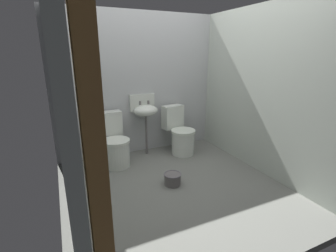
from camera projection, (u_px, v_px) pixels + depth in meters
ground_plane at (178, 186)px, 3.22m from camera, size 2.86×2.96×0.08m
wall_back at (143, 85)px, 4.03m from camera, size 2.86×0.10×2.26m
wall_left at (62, 106)px, 2.45m from camera, size 0.10×2.76×2.26m
wall_right at (256, 90)px, 3.47m from camera, size 0.10×2.76×2.26m
wooden_door_post at (94, 145)px, 1.44m from camera, size 0.13×0.13×2.26m
toilet_left at (115, 144)px, 3.68m from camera, size 0.42×0.61×0.78m
toilet_right at (180, 134)px, 4.12m from camera, size 0.48×0.65×0.78m
sink at (145, 110)px, 3.94m from camera, size 0.42×0.35×0.99m
bucket at (173, 179)px, 3.17m from camera, size 0.23×0.23×0.15m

